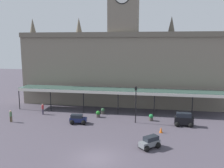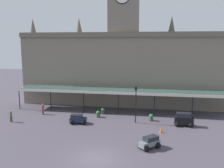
# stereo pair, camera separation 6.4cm
# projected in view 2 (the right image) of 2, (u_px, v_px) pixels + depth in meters

# --- Properties ---
(ground_plane) EXTENTS (140.00, 140.00, 0.00)m
(ground_plane) POSITION_uv_depth(u_px,v_px,m) (96.00, 158.00, 23.16)
(ground_plane) COLOR #49424D
(station_building) EXTENTS (35.08, 5.87, 22.37)m
(station_building) POSITION_uv_depth(u_px,v_px,m) (124.00, 63.00, 42.37)
(station_building) COLOR slate
(station_building) RESTS_ON ground
(entrance_canopy) EXTENTS (32.67, 3.26, 3.58)m
(entrance_canopy) POSITION_uv_depth(u_px,v_px,m) (119.00, 90.00, 38.01)
(entrance_canopy) COLOR #38564C
(entrance_canopy) RESTS_ON ground
(car_black_van) EXTENTS (2.42, 1.63, 1.77)m
(car_black_van) POSITION_uv_depth(u_px,v_px,m) (184.00, 120.00, 31.89)
(car_black_van) COLOR black
(car_black_van) RESTS_ON ground
(car_grey_estate) EXTENTS (2.39, 2.35, 1.27)m
(car_grey_estate) POSITION_uv_depth(u_px,v_px,m) (150.00, 143.00, 25.25)
(car_grey_estate) COLOR slate
(car_grey_estate) RESTS_ON ground
(car_navy_estate) EXTENTS (2.33, 1.70, 1.27)m
(car_navy_estate) POSITION_uv_depth(u_px,v_px,m) (78.00, 120.00, 32.89)
(car_navy_estate) COLOR #19214C
(car_navy_estate) RESTS_ON ground
(pedestrian_crossing_forecourt) EXTENTS (0.34, 0.39, 1.67)m
(pedestrian_crossing_forecourt) POSITION_uv_depth(u_px,v_px,m) (43.00, 108.00, 37.07)
(pedestrian_crossing_forecourt) COLOR #3F384C
(pedestrian_crossing_forecourt) RESTS_ON ground
(pedestrian_near_entrance) EXTENTS (0.39, 0.34, 1.67)m
(pedestrian_near_entrance) POSITION_uv_depth(u_px,v_px,m) (11.00, 116.00, 33.50)
(pedestrian_near_entrance) COLOR brown
(pedestrian_near_entrance) RESTS_ON ground
(victorian_lamppost) EXTENTS (0.30, 0.30, 5.09)m
(victorian_lamppost) POSITION_uv_depth(u_px,v_px,m) (136.00, 100.00, 32.81)
(victorian_lamppost) COLOR black
(victorian_lamppost) RESTS_ON ground
(traffic_cone) EXTENTS (0.40, 0.40, 0.71)m
(traffic_cone) POSITION_uv_depth(u_px,v_px,m) (161.00, 130.00, 29.58)
(traffic_cone) COLOR orange
(traffic_cone) RESTS_ON ground
(planter_forecourt_centre) EXTENTS (0.60, 0.60, 0.96)m
(planter_forecourt_centre) POSITION_uv_depth(u_px,v_px,m) (151.00, 117.00, 34.10)
(planter_forecourt_centre) COLOR #47423D
(planter_forecourt_centre) RESTS_ON ground
(planter_near_kerb) EXTENTS (0.60, 0.60, 0.96)m
(planter_near_kerb) POSITION_uv_depth(u_px,v_px,m) (103.00, 111.00, 37.33)
(planter_near_kerb) COLOR #47423D
(planter_near_kerb) RESTS_ON ground
(planter_by_canopy) EXTENTS (0.60, 0.60, 0.96)m
(planter_by_canopy) POSITION_uv_depth(u_px,v_px,m) (98.00, 114.00, 35.72)
(planter_by_canopy) COLOR #47423D
(planter_by_canopy) RESTS_ON ground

